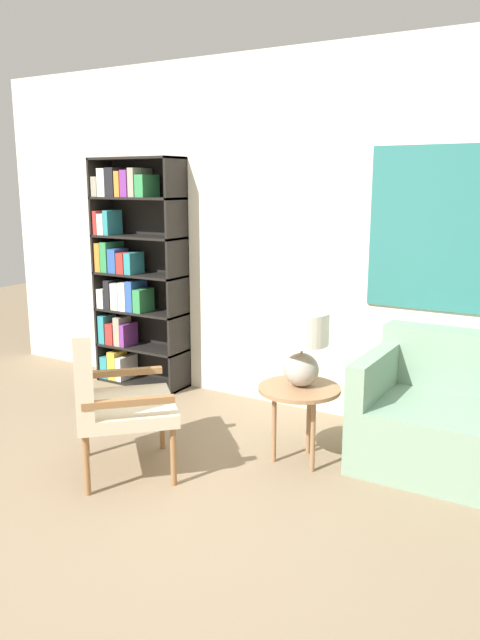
% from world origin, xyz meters
% --- Properties ---
extents(ground_plane, '(14.00, 14.00, 0.00)m').
position_xyz_m(ground_plane, '(0.00, 0.00, 0.00)').
color(ground_plane, '#847056').
extents(wall_back, '(6.40, 0.08, 2.70)m').
position_xyz_m(wall_back, '(0.05, 2.03, 1.35)').
color(wall_back, silver).
rests_on(wall_back, ground_plane).
extents(bookshelf, '(0.83, 0.30, 1.95)m').
position_xyz_m(bookshelf, '(-1.68, 1.84, 1.00)').
color(bookshelf, black).
rests_on(bookshelf, ground_plane).
extents(armchair, '(0.84, 0.84, 0.94)m').
position_xyz_m(armchair, '(-0.65, 0.38, 0.54)').
color(armchair, olive).
rests_on(armchair, ground_plane).
extents(side_table, '(0.52, 0.52, 0.50)m').
position_xyz_m(side_table, '(0.29, 1.10, 0.45)').
color(side_table, '#99704C').
rests_on(side_table, ground_plane).
extents(table_lamp, '(0.33, 0.33, 0.47)m').
position_xyz_m(table_lamp, '(0.29, 1.13, 0.79)').
color(table_lamp, '#A59E93').
rests_on(table_lamp, side_table).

